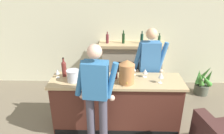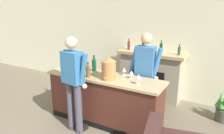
{
  "view_description": "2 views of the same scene",
  "coord_description": "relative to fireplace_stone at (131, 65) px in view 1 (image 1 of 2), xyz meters",
  "views": [
    {
      "loc": [
        0.16,
        -0.61,
        2.51
      ],
      "look_at": [
        0.08,
        2.68,
        1.11
      ],
      "focal_mm": 32.0,
      "sensor_mm": 36.0,
      "label": 1
    },
    {
      "loc": [
        2.2,
        -0.83,
        2.27
      ],
      "look_at": [
        0.25,
        2.62,
        1.11
      ],
      "focal_mm": 35.0,
      "sensor_mm": 36.0,
      "label": 2
    }
  ],
  "objects": [
    {
      "name": "wine_bottle_riesling_slim",
      "position": [
        -0.6,
        -1.76,
        0.5
      ],
      "size": [
        0.08,
        0.08,
        0.28
      ],
      "color": "brown",
      "rests_on": "bar_counter"
    },
    {
      "name": "person_bartender",
      "position": [
        0.26,
        -1.09,
        0.38
      ],
      "size": [
        0.66,
        0.31,
        1.76
      ],
      "color": "#4E4136",
      "rests_on": "ground_plane"
    },
    {
      "name": "fireplace_stone",
      "position": [
        0.0,
        0.0,
        0.0
      ],
      "size": [
        1.61,
        0.52,
        1.47
      ],
      "color": "gray",
      "rests_on": "ground_plane"
    },
    {
      "name": "copper_dispenser",
      "position": [
        -0.21,
        -1.67,
        0.57
      ],
      "size": [
        0.26,
        0.3,
        0.41
      ],
      "color": "#AD7040",
      "rests_on": "bar_counter"
    },
    {
      "name": "person_customer",
      "position": [
        -0.67,
        -2.1,
        0.38
      ],
      "size": [
        0.66,
        0.34,
        1.75
      ],
      "color": "#413F4C",
      "rests_on": "ground_plane"
    },
    {
      "name": "bar_counter",
      "position": [
        -0.37,
        -1.56,
        -0.11
      ],
      "size": [
        2.29,
        0.64,
        0.96
      ],
      "color": "#4A241B",
      "rests_on": "ground_plane"
    },
    {
      "name": "wine_bottle_cabernet_heavy",
      "position": [
        -0.39,
        -1.5,
        0.49
      ],
      "size": [
        0.08,
        0.08,
        0.28
      ],
      "color": "#5B1E1C",
      "rests_on": "bar_counter"
    },
    {
      "name": "wine_glass_front_left",
      "position": [
        0.13,
        -1.44,
        0.47
      ],
      "size": [
        0.09,
        0.09,
        0.15
      ],
      "color": "silver",
      "rests_on": "bar_counter"
    },
    {
      "name": "wine_glass_near_bucket",
      "position": [
        -1.41,
        -1.5,
        0.47
      ],
      "size": [
        0.07,
        0.07,
        0.15
      ],
      "color": "silver",
      "rests_on": "bar_counter"
    },
    {
      "name": "wine_glass_mid_counter",
      "position": [
        0.36,
        -1.66,
        0.5
      ],
      "size": [
        0.09,
        0.09,
        0.18
      ],
      "color": "silver",
      "rests_on": "bar_counter"
    },
    {
      "name": "potted_plant_corner",
      "position": [
        1.69,
        -0.34,
        -0.3
      ],
      "size": [
        0.44,
        0.44,
        0.7
      ],
      "color": "#4A4F40",
      "rests_on": "ground_plane"
    },
    {
      "name": "wine_bottle_port_short",
      "position": [
        -1.3,
        -1.43,
        0.52
      ],
      "size": [
        0.08,
        0.08,
        0.35
      ],
      "color": "maroon",
      "rests_on": "bar_counter"
    },
    {
      "name": "wine_bottle_rose_blush",
      "position": [
        -0.7,
        -1.4,
        0.51
      ],
      "size": [
        0.08,
        0.08,
        0.33
      ],
      "color": "#103D26",
      "rests_on": "bar_counter"
    },
    {
      "name": "ice_bucket_steel",
      "position": [
        -1.1,
        -1.63,
        0.47
      ],
      "size": [
        0.22,
        0.22,
        0.2
      ],
      "color": "silver",
      "rests_on": "bar_counter"
    },
    {
      "name": "wall_back_panel",
      "position": [
        -0.53,
        0.26,
        0.78
      ],
      "size": [
        12.0,
        0.07,
        2.75
      ],
      "color": "beige",
      "rests_on": "ground_plane"
    },
    {
      "name": "wine_bottle_burgundy_dark",
      "position": [
        -0.75,
        -1.74,
        0.52
      ],
      "size": [
        0.08,
        0.08,
        0.34
      ],
      "color": "#AEACAC",
      "rests_on": "bar_counter"
    },
    {
      "name": "wine_glass_back_row",
      "position": [
        -0.06,
        -1.35,
        0.47
      ],
      "size": [
        0.08,
        0.08,
        0.15
      ],
      "color": "silver",
      "rests_on": "bar_counter"
    }
  ]
}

